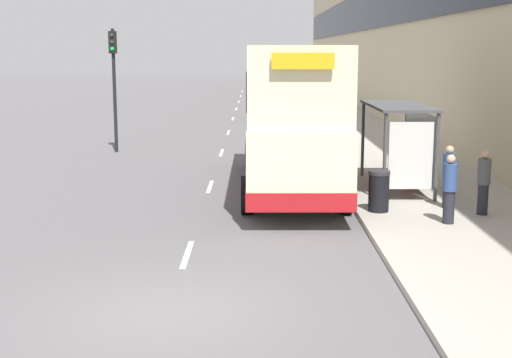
{
  "coord_description": "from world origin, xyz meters",
  "views": [
    {
      "loc": [
        1.43,
        -10.93,
        4.18
      ],
      "look_at": [
        1.3,
        19.07,
        -1.24
      ],
      "focal_mm": 50.0,
      "sensor_mm": 36.0,
      "label": 1
    }
  ],
  "objects_px": {
    "pedestrian_1": "(424,160)",
    "pedestrian_at_shelter": "(487,182)",
    "pedestrian_3": "(453,189)",
    "bus_shelter": "(409,131)",
    "traffic_light_far_kerb": "(117,70)",
    "pedestrian_2": "(452,177)",
    "pedestrian_4": "(347,144)",
    "litter_bin": "(382,191)",
    "double_decker_bus_near": "(294,115)",
    "car_0": "(269,106)"
  },
  "relations": [
    {
      "from": "bus_shelter",
      "to": "pedestrian_3",
      "type": "height_order",
      "value": "bus_shelter"
    },
    {
      "from": "double_decker_bus_near",
      "to": "pedestrian_3",
      "type": "xyz_separation_m",
      "value": [
        3.52,
        -4.83,
        -1.3
      ]
    },
    {
      "from": "traffic_light_far_kerb",
      "to": "pedestrian_at_shelter",
      "type": "bearing_deg",
      "value": -46.53
    },
    {
      "from": "pedestrian_1",
      "to": "pedestrian_at_shelter",
      "type": "bearing_deg",
      "value": -77.0
    },
    {
      "from": "bus_shelter",
      "to": "pedestrian_2",
      "type": "relative_size",
      "value": 2.57
    },
    {
      "from": "pedestrian_2",
      "to": "pedestrian_at_shelter",
      "type": "bearing_deg",
      "value": -48.78
    },
    {
      "from": "pedestrian_3",
      "to": "litter_bin",
      "type": "bearing_deg",
      "value": 138.33
    },
    {
      "from": "pedestrian_at_shelter",
      "to": "pedestrian_3",
      "type": "xyz_separation_m",
      "value": [
        -1.09,
        -0.92,
        0.01
      ]
    },
    {
      "from": "pedestrian_3",
      "to": "pedestrian_4",
      "type": "xyz_separation_m",
      "value": [
        -1.47,
        8.34,
        -0.03
      ]
    },
    {
      "from": "pedestrian_1",
      "to": "pedestrian_3",
      "type": "relative_size",
      "value": 1.03
    },
    {
      "from": "double_decker_bus_near",
      "to": "car_0",
      "type": "relative_size",
      "value": 2.69
    },
    {
      "from": "pedestrian_1",
      "to": "traffic_light_far_kerb",
      "type": "bearing_deg",
      "value": 140.91
    },
    {
      "from": "pedestrian_2",
      "to": "litter_bin",
      "type": "relative_size",
      "value": 1.56
    },
    {
      "from": "pedestrian_2",
      "to": "pedestrian_4",
      "type": "xyz_separation_m",
      "value": [
        -1.89,
        6.66,
        -0.02
      ]
    },
    {
      "from": "pedestrian_at_shelter",
      "to": "traffic_light_far_kerb",
      "type": "height_order",
      "value": "traffic_light_far_kerb"
    },
    {
      "from": "double_decker_bus_near",
      "to": "litter_bin",
      "type": "bearing_deg",
      "value": -59.7
    },
    {
      "from": "pedestrian_1",
      "to": "litter_bin",
      "type": "relative_size",
      "value": 1.61
    },
    {
      "from": "pedestrian_2",
      "to": "pedestrian_3",
      "type": "xyz_separation_m",
      "value": [
        -0.42,
        -1.68,
        0.01
      ]
    },
    {
      "from": "pedestrian_1",
      "to": "bus_shelter",
      "type": "bearing_deg",
      "value": -161.14
    },
    {
      "from": "pedestrian_3",
      "to": "pedestrian_4",
      "type": "height_order",
      "value": "pedestrian_3"
    },
    {
      "from": "pedestrian_3",
      "to": "traffic_light_far_kerb",
      "type": "height_order",
      "value": "traffic_light_far_kerb"
    },
    {
      "from": "double_decker_bus_near",
      "to": "traffic_light_far_kerb",
      "type": "relative_size",
      "value": 2.08
    },
    {
      "from": "pedestrian_at_shelter",
      "to": "pedestrian_4",
      "type": "height_order",
      "value": "pedestrian_at_shelter"
    },
    {
      "from": "pedestrian_2",
      "to": "traffic_light_far_kerb",
      "type": "bearing_deg",
      "value": 133.62
    },
    {
      "from": "car_0",
      "to": "traffic_light_far_kerb",
      "type": "height_order",
      "value": "traffic_light_far_kerb"
    },
    {
      "from": "pedestrian_at_shelter",
      "to": "bus_shelter",
      "type": "bearing_deg",
      "value": 111.94
    },
    {
      "from": "car_0",
      "to": "pedestrian_3",
      "type": "distance_m",
      "value": 26.86
    },
    {
      "from": "pedestrian_at_shelter",
      "to": "litter_bin",
      "type": "distance_m",
      "value": 2.57
    },
    {
      "from": "traffic_light_far_kerb",
      "to": "pedestrian_2",
      "type": "bearing_deg",
      "value": -46.38
    },
    {
      "from": "bus_shelter",
      "to": "double_decker_bus_near",
      "type": "bearing_deg",
      "value": 168.53
    },
    {
      "from": "pedestrian_2",
      "to": "pedestrian_4",
      "type": "distance_m",
      "value": 6.92
    },
    {
      "from": "double_decker_bus_near",
      "to": "litter_bin",
      "type": "distance_m",
      "value": 4.42
    },
    {
      "from": "double_decker_bus_near",
      "to": "pedestrian_1",
      "type": "relative_size",
      "value": 6.2
    },
    {
      "from": "double_decker_bus_near",
      "to": "pedestrian_at_shelter",
      "type": "distance_m",
      "value": 6.19
    },
    {
      "from": "litter_bin",
      "to": "pedestrian_1",
      "type": "bearing_deg",
      "value": 60.37
    },
    {
      "from": "pedestrian_3",
      "to": "double_decker_bus_near",
      "type": "bearing_deg",
      "value": 126.03
    },
    {
      "from": "bus_shelter",
      "to": "pedestrian_1",
      "type": "bearing_deg",
      "value": 18.86
    },
    {
      "from": "pedestrian_at_shelter",
      "to": "litter_bin",
      "type": "bearing_deg",
      "value": 171.77
    },
    {
      "from": "pedestrian_4",
      "to": "pedestrian_1",
      "type": "bearing_deg",
      "value": -66.13
    },
    {
      "from": "pedestrian_3",
      "to": "traffic_light_far_kerb",
      "type": "xyz_separation_m",
      "value": [
        -10.39,
        13.03,
        2.41
      ]
    },
    {
      "from": "pedestrian_3",
      "to": "pedestrian_4",
      "type": "relative_size",
      "value": 1.04
    },
    {
      "from": "pedestrian_2",
      "to": "pedestrian_3",
      "type": "relative_size",
      "value": 0.99
    },
    {
      "from": "pedestrian_2",
      "to": "pedestrian_3",
      "type": "height_order",
      "value": "pedestrian_3"
    },
    {
      "from": "pedestrian_at_shelter",
      "to": "pedestrian_1",
      "type": "relative_size",
      "value": 0.96
    },
    {
      "from": "bus_shelter",
      "to": "pedestrian_at_shelter",
      "type": "bearing_deg",
      "value": -68.06
    },
    {
      "from": "car_0",
      "to": "pedestrian_3",
      "type": "xyz_separation_m",
      "value": [
        3.96,
        -26.56,
        0.09
      ]
    },
    {
      "from": "car_0",
      "to": "pedestrian_4",
      "type": "bearing_deg",
      "value": -82.21
    },
    {
      "from": "bus_shelter",
      "to": "traffic_light_far_kerb",
      "type": "xyz_separation_m",
      "value": [
        -10.17,
        8.86,
        1.52
      ]
    },
    {
      "from": "car_0",
      "to": "pedestrian_2",
      "type": "xyz_separation_m",
      "value": [
        4.39,
        -24.88,
        0.09
      ]
    },
    {
      "from": "bus_shelter",
      "to": "pedestrian_3",
      "type": "bearing_deg",
      "value": -86.99
    }
  ]
}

